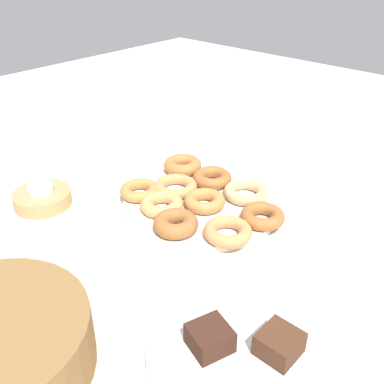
% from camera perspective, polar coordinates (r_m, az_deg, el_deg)
% --- Properties ---
extents(ground_plane, '(2.40, 2.40, 0.00)m').
position_cam_1_polar(ground_plane, '(0.90, 1.29, -1.76)').
color(ground_plane, beige).
extents(donut_plate, '(0.32, 0.32, 0.01)m').
position_cam_1_polar(donut_plate, '(0.89, 1.29, -1.35)').
color(donut_plate, silver).
rests_on(donut_plate, ground_plane).
extents(donut_0, '(0.11, 0.11, 0.02)m').
position_cam_1_polar(donut_0, '(0.78, 4.62, -5.09)').
color(donut_0, '#C6844C').
rests_on(donut_0, donut_plate).
extents(donut_1, '(0.11, 0.11, 0.03)m').
position_cam_1_polar(donut_1, '(0.94, 2.61, 1.82)').
color(donut_1, '#995B2D').
rests_on(donut_1, donut_plate).
extents(donut_2, '(0.12, 0.12, 0.02)m').
position_cam_1_polar(donut_2, '(0.91, -2.14, 0.68)').
color(donut_2, '#C6844C').
rests_on(donut_2, donut_plate).
extents(donut_3, '(0.11, 0.11, 0.02)m').
position_cam_1_polar(donut_3, '(0.86, 1.64, -1.18)').
color(donut_3, '#BC7A3D').
rests_on(donut_3, donut_plate).
extents(donut_4, '(0.11, 0.11, 0.02)m').
position_cam_1_polar(donut_4, '(0.85, -3.90, -1.63)').
color(donut_4, tan).
rests_on(donut_4, donut_plate).
extents(donut_5, '(0.10, 0.10, 0.02)m').
position_cam_1_polar(donut_5, '(0.90, 6.97, -0.02)').
color(donut_5, tan).
rests_on(donut_5, donut_plate).
extents(donut_6, '(0.10, 0.10, 0.03)m').
position_cam_1_polar(donut_6, '(0.79, -2.10, -4.08)').
color(donut_6, '#995B2D').
rests_on(donut_6, donut_plate).
extents(donut_7, '(0.11, 0.11, 0.02)m').
position_cam_1_polar(donut_7, '(0.90, -6.74, 0.20)').
color(donut_7, '#BC7A3D').
rests_on(donut_7, donut_plate).
extents(donut_8, '(0.10, 0.10, 0.02)m').
position_cam_1_polar(donut_8, '(0.83, 9.06, -3.09)').
color(donut_8, '#995B2D').
rests_on(donut_8, donut_plate).
extents(donut_9, '(0.12, 0.12, 0.03)m').
position_cam_1_polar(donut_9, '(0.99, -1.21, 3.45)').
color(donut_9, '#AD6B33').
rests_on(donut_9, donut_plate).
extents(cake_plate, '(0.26, 0.26, 0.01)m').
position_cam_1_polar(cake_plate, '(0.62, 6.73, -19.37)').
color(cake_plate, silver).
rests_on(cake_plate, ground_plane).
extents(brownie_near, '(0.05, 0.05, 0.03)m').
position_cam_1_polar(brownie_near, '(0.60, 11.16, -18.59)').
color(brownie_near, '#472819').
rests_on(brownie_near, cake_plate).
extents(brownie_far, '(0.06, 0.06, 0.03)m').
position_cam_1_polar(brownie_far, '(0.60, 2.30, -18.23)').
color(brownie_far, '#381E14').
rests_on(brownie_far, cake_plate).
extents(candle_holder, '(0.11, 0.11, 0.03)m').
position_cam_1_polar(candle_holder, '(0.94, -18.67, -0.78)').
color(candle_holder, tan).
rests_on(candle_holder, ground_plane).
extents(tealight, '(0.05, 0.05, 0.01)m').
position_cam_1_polar(tealight, '(0.93, -18.89, 0.39)').
color(tealight, silver).
rests_on(tealight, candle_holder).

